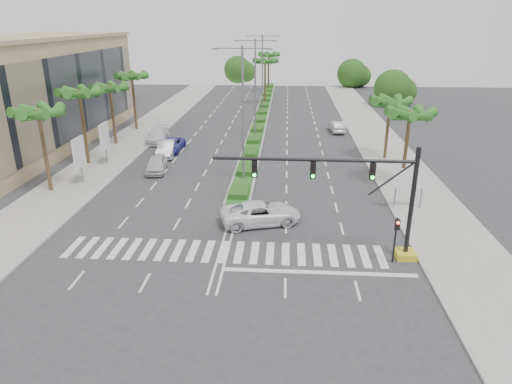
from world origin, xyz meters
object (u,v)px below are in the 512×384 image
car_parked_b (167,148)px  car_crossing (261,213)px  car_parked_c (171,145)px  car_right (337,126)px  car_parked_d (158,135)px  car_parked_a (156,164)px

car_parked_b → car_crossing: (11.35, -17.18, 0.00)m
car_parked_c → car_right: size_ratio=1.14×
car_parked_d → car_parked_b: bearing=-70.3°
car_parked_b → car_right: 23.51m
car_parked_a → car_parked_b: size_ratio=0.92×
car_parked_a → car_crossing: car_crossing is taller
car_parked_b → car_parked_c: bearing=82.2°
car_parked_c → car_parked_d: 4.89m
car_parked_a → car_parked_d: bearing=96.9°
car_parked_a → car_parked_b: 5.68m
car_crossing → car_parked_c: bearing=14.4°
car_parked_b → car_parked_d: 6.50m
car_parked_c → car_right: (19.75, 10.87, 0.03)m
car_parked_c → car_crossing: (11.32, -19.01, 0.10)m
car_right → car_crossing: bearing=68.6°
car_crossing → car_parked_b: bearing=17.1°
car_parked_c → car_crossing: 22.13m
car_parked_b → car_parked_c: size_ratio=0.96×
car_right → car_parked_c: bearing=23.2°
car_parked_a → car_parked_d: car_parked_d is taller
car_parked_b → car_right: (19.78, 12.70, -0.07)m
car_parked_b → car_parked_d: (-2.58, 5.96, 0.00)m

